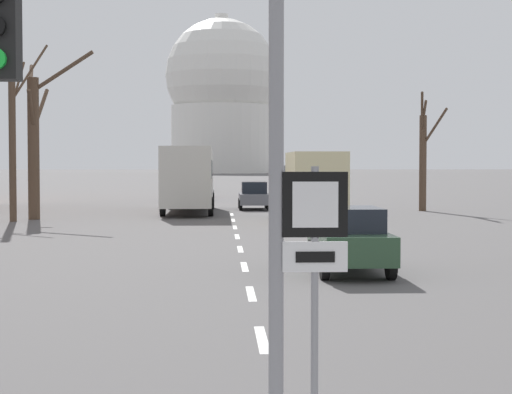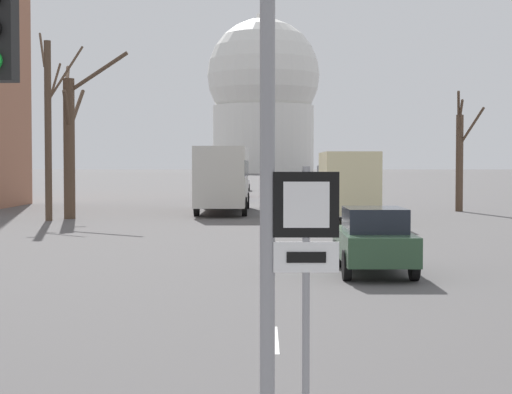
{
  "view_description": "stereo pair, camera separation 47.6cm",
  "coord_description": "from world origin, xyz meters",
  "px_view_note": "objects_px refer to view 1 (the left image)",
  "views": [
    {
      "loc": [
        -0.63,
        -3.79,
        2.62
      ],
      "look_at": [
        -0.23,
        5.62,
        2.25
      ],
      "focal_mm": 60.0,
      "sensor_mm": 36.0,
      "label": 1
    },
    {
      "loc": [
        -0.15,
        -3.8,
        2.62
      ],
      "look_at": [
        -0.23,
        5.62,
        2.25
      ],
      "focal_mm": 60.0,
      "sensor_mm": 36.0,
      "label": 2
    }
  ],
  "objects_px": {
    "sedan_far_right": "(202,182)",
    "sedan_near_left": "(191,188)",
    "sedan_mid_centre": "(350,239)",
    "delivery_truck": "(314,184)",
    "sedan_near_right": "(254,196)",
    "sedan_far_left": "(198,187)",
    "traffic_signal_centre_tall": "(276,32)",
    "city_bus": "(189,175)",
    "route_sign_post": "(315,256)"
  },
  "relations": [
    {
      "from": "sedan_mid_centre",
      "to": "delivery_truck",
      "type": "height_order",
      "value": "delivery_truck"
    },
    {
      "from": "traffic_signal_centre_tall",
      "to": "sedan_far_left",
      "type": "height_order",
      "value": "traffic_signal_centre_tall"
    },
    {
      "from": "sedan_far_right",
      "to": "city_bus",
      "type": "relative_size",
      "value": 0.43
    },
    {
      "from": "traffic_signal_centre_tall",
      "to": "sedan_far_left",
      "type": "distance_m",
      "value": 60.29
    },
    {
      "from": "traffic_signal_centre_tall",
      "to": "sedan_mid_centre",
      "type": "relative_size",
      "value": 1.35
    },
    {
      "from": "sedan_near_right",
      "to": "traffic_signal_centre_tall",
      "type": "bearing_deg",
      "value": -92.01
    },
    {
      "from": "sedan_near_left",
      "to": "sedan_mid_centre",
      "type": "xyz_separation_m",
      "value": [
        5.14,
        -40.9,
        -0.06
      ]
    },
    {
      "from": "route_sign_post",
      "to": "sedan_mid_centre",
      "type": "bearing_deg",
      "value": 79.84
    },
    {
      "from": "route_sign_post",
      "to": "sedan_far_right",
      "type": "distance_m",
      "value": 75.44
    },
    {
      "from": "traffic_signal_centre_tall",
      "to": "sedan_far_right",
      "type": "xyz_separation_m",
      "value": [
        -2.19,
        75.36,
        -2.98
      ]
    },
    {
      "from": "sedan_near_left",
      "to": "delivery_truck",
      "type": "relative_size",
      "value": 0.56
    },
    {
      "from": "sedan_far_right",
      "to": "city_bus",
      "type": "bearing_deg",
      "value": -89.95
    },
    {
      "from": "sedan_far_right",
      "to": "city_bus",
      "type": "xyz_separation_m",
      "value": [
        0.03,
        -37.19,
        1.21
      ]
    },
    {
      "from": "route_sign_post",
      "to": "sedan_near_left",
      "type": "height_order",
      "value": "route_sign_post"
    },
    {
      "from": "traffic_signal_centre_tall",
      "to": "sedan_far_left",
      "type": "bearing_deg",
      "value": 92.15
    },
    {
      "from": "sedan_far_left",
      "to": "sedan_mid_centre",
      "type": "bearing_deg",
      "value": -84.18
    },
    {
      "from": "traffic_signal_centre_tall",
      "to": "delivery_truck",
      "type": "bearing_deg",
      "value": 83.07
    },
    {
      "from": "sedan_far_left",
      "to": "sedan_far_right",
      "type": "height_order",
      "value": "sedan_far_right"
    },
    {
      "from": "sedan_near_right",
      "to": "sedan_far_left",
      "type": "height_order",
      "value": "sedan_near_right"
    },
    {
      "from": "sedan_mid_centre",
      "to": "delivery_truck",
      "type": "relative_size",
      "value": 0.57
    },
    {
      "from": "traffic_signal_centre_tall",
      "to": "sedan_mid_centre",
      "type": "bearing_deg",
      "value": 78.25
    },
    {
      "from": "sedan_far_left",
      "to": "sedan_far_right",
      "type": "bearing_deg",
      "value": 89.74
    },
    {
      "from": "sedan_near_right",
      "to": "sedan_far_left",
      "type": "distance_m",
      "value": 19.23
    },
    {
      "from": "traffic_signal_centre_tall",
      "to": "route_sign_post",
      "type": "distance_m",
      "value": 2.08
    },
    {
      "from": "traffic_signal_centre_tall",
      "to": "route_sign_post",
      "type": "height_order",
      "value": "traffic_signal_centre_tall"
    },
    {
      "from": "sedan_far_left",
      "to": "city_bus",
      "type": "height_order",
      "value": "city_bus"
    },
    {
      "from": "sedan_far_right",
      "to": "sedan_near_right",
      "type": "bearing_deg",
      "value": -83.89
    },
    {
      "from": "traffic_signal_centre_tall",
      "to": "sedan_far_right",
      "type": "height_order",
      "value": "traffic_signal_centre_tall"
    },
    {
      "from": "sedan_mid_centre",
      "to": "city_bus",
      "type": "distance_m",
      "value": 26.14
    },
    {
      "from": "sedan_near_left",
      "to": "sedan_far_left",
      "type": "bearing_deg",
      "value": 87.66
    },
    {
      "from": "sedan_near_right",
      "to": "sedan_mid_centre",
      "type": "height_order",
      "value": "sedan_near_right"
    },
    {
      "from": "sedan_mid_centre",
      "to": "delivery_truck",
      "type": "bearing_deg",
      "value": 86.4
    },
    {
      "from": "sedan_near_left",
      "to": "delivery_truck",
      "type": "distance_m",
      "value": 23.32
    },
    {
      "from": "traffic_signal_centre_tall",
      "to": "city_bus",
      "type": "bearing_deg",
      "value": 93.24
    },
    {
      "from": "route_sign_post",
      "to": "sedan_mid_centre",
      "type": "xyz_separation_m",
      "value": [
        2.25,
        12.53,
        -0.96
      ]
    },
    {
      "from": "sedan_far_right",
      "to": "sedan_near_left",
      "type": "bearing_deg",
      "value": -90.9
    },
    {
      "from": "traffic_signal_centre_tall",
      "to": "sedan_far_right",
      "type": "distance_m",
      "value": 75.45
    },
    {
      "from": "sedan_near_right",
      "to": "city_bus",
      "type": "height_order",
      "value": "city_bus"
    },
    {
      "from": "sedan_near_right",
      "to": "delivery_truck",
      "type": "height_order",
      "value": "delivery_truck"
    },
    {
      "from": "city_bus",
      "to": "delivery_truck",
      "type": "distance_m",
      "value": 9.33
    },
    {
      "from": "route_sign_post",
      "to": "city_bus",
      "type": "bearing_deg",
      "value": 93.77
    },
    {
      "from": "sedan_far_left",
      "to": "sedan_far_right",
      "type": "distance_m",
      "value": 15.19
    },
    {
      "from": "route_sign_post",
      "to": "sedan_near_right",
      "type": "distance_m",
      "value": 41.36
    },
    {
      "from": "sedan_far_left",
      "to": "sedan_near_left",
      "type": "bearing_deg",
      "value": -92.34
    },
    {
      "from": "sedan_far_left",
      "to": "traffic_signal_centre_tall",
      "type": "bearing_deg",
      "value": -87.85
    },
    {
      "from": "traffic_signal_centre_tall",
      "to": "sedan_far_right",
      "type": "bearing_deg",
      "value": 91.67
    },
    {
      "from": "sedan_mid_centre",
      "to": "sedan_far_right",
      "type": "height_order",
      "value": "sedan_far_right"
    },
    {
      "from": "traffic_signal_centre_tall",
      "to": "sedan_near_left",
      "type": "height_order",
      "value": "traffic_signal_centre_tall"
    },
    {
      "from": "sedan_near_right",
      "to": "delivery_truck",
      "type": "relative_size",
      "value": 0.53
    },
    {
      "from": "sedan_far_right",
      "to": "traffic_signal_centre_tall",
      "type": "bearing_deg",
      "value": -88.33
    }
  ]
}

